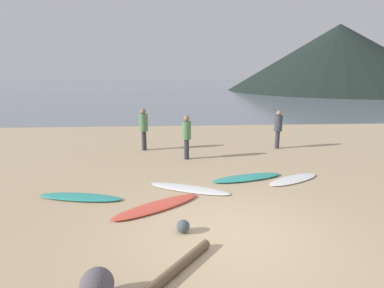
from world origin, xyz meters
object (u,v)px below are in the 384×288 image
(surfboard_0, at_px, (80,197))
(surfboard_2, at_px, (189,189))
(surfboard_3, at_px, (247,178))
(person_2, at_px, (278,126))
(beach_rock_far, at_px, (97,285))
(beach_rock_near, at_px, (183,226))
(surfboard_4, at_px, (293,179))
(driftwood_log, at_px, (176,268))
(surfboard_1, at_px, (157,206))
(person_0, at_px, (187,134))
(person_1, at_px, (144,126))

(surfboard_0, distance_m, surfboard_2, 2.86)
(surfboard_3, height_order, person_2, person_2)
(surfboard_3, relative_size, beach_rock_far, 4.65)
(surfboard_3, xyz_separation_m, beach_rock_near, (-2.06, -3.09, 0.09))
(surfboard_0, height_order, surfboard_3, surfboard_3)
(surfboard_3, bearing_deg, person_2, 44.30)
(surfboard_4, distance_m, driftwood_log, 5.51)
(person_2, xyz_separation_m, driftwood_log, (-4.40, -8.11, -0.87))
(beach_rock_far, bearing_deg, person_2, 57.44)
(surfboard_1, height_order, surfboard_2, surfboard_1)
(surfboard_0, xyz_separation_m, person_0, (2.91, 3.54, 0.92))
(driftwood_log, bearing_deg, person_2, 61.55)
(surfboard_1, xyz_separation_m, beach_rock_far, (-0.71, -3.04, 0.20))
(surfboard_0, height_order, person_1, person_1)
(surfboard_4, xyz_separation_m, person_2, (0.81, 3.93, 0.92))
(surfboard_0, relative_size, person_2, 1.37)
(person_2, bearing_deg, surfboard_4, -41.31)
(person_1, distance_m, beach_rock_far, 8.77)
(person_0, height_order, beach_rock_far, person_0)
(person_0, bearing_deg, beach_rock_near, 134.52)
(surfboard_1, distance_m, beach_rock_far, 3.13)
(surfboard_0, bearing_deg, beach_rock_near, -25.01)
(person_1, xyz_separation_m, driftwood_log, (1.19, -8.19, -0.94))
(person_0, bearing_deg, beach_rock_far, 125.43)
(surfboard_1, relative_size, person_1, 1.36)
(beach_rock_far, bearing_deg, driftwood_log, 25.67)
(surfboard_0, distance_m, beach_rock_near, 3.20)
(surfboard_1, xyz_separation_m, beach_rock_near, (0.58, -1.21, 0.09))
(surfboard_3, bearing_deg, driftwood_log, -132.36)
(surfboard_1, relative_size, beach_rock_near, 8.73)
(surfboard_0, bearing_deg, surfboard_4, 20.73)
(surfboard_2, height_order, person_0, person_0)
(person_1, distance_m, driftwood_log, 8.33)
(surfboard_3, bearing_deg, beach_rock_near, -139.18)
(surfboard_4, bearing_deg, surfboard_1, 174.29)
(surfboard_4, height_order, person_0, person_0)
(surfboard_0, xyz_separation_m, surfboard_1, (2.00, -0.68, -0.00))
(surfboard_4, bearing_deg, beach_rock_far, -163.42)
(surfboard_4, relative_size, person_0, 1.20)
(surfboard_3, height_order, driftwood_log, driftwood_log)
(person_1, xyz_separation_m, person_2, (5.59, -0.07, -0.07))
(surfboard_0, height_order, person_2, person_2)
(surfboard_0, bearing_deg, surfboard_1, -7.56)
(beach_rock_near, bearing_deg, surfboard_2, 83.78)
(person_2, xyz_separation_m, beach_rock_near, (-4.24, -6.83, -0.82))
(person_0, bearing_deg, surfboard_3, 174.45)
(driftwood_log, xyz_separation_m, beach_rock_far, (-1.13, -0.54, 0.16))
(surfboard_1, height_order, person_2, person_2)
(surfboard_1, distance_m, person_2, 7.45)
(person_0, bearing_deg, person_2, -112.31)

